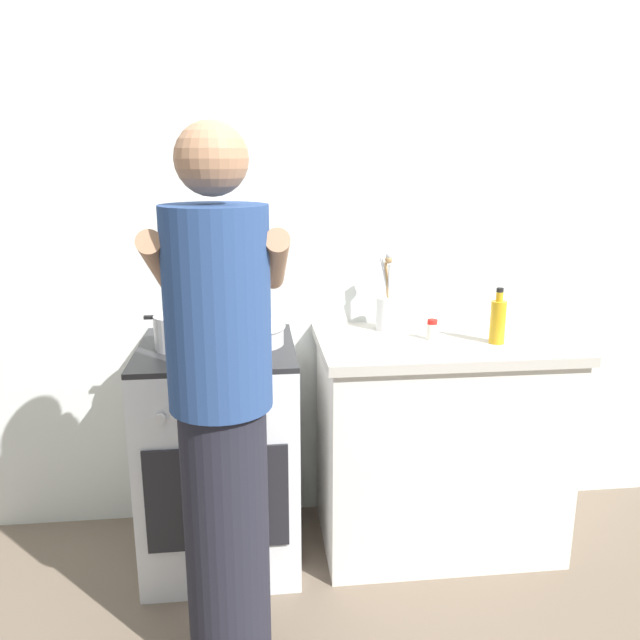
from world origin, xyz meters
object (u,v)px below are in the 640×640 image
(spice_bottle, at_px, (432,330))
(oil_bottle, at_px, (498,321))
(pot, at_px, (178,332))
(stove_range, at_px, (221,453))
(mixing_bowl, at_px, (252,333))
(person, at_px, (222,417))
(utensil_crock, at_px, (388,309))

(spice_bottle, height_order, oil_bottle, oil_bottle)
(pot, distance_m, spice_bottle, 0.99)
(stove_range, distance_m, oil_bottle, 1.22)
(mixing_bowl, bearing_deg, stove_range, -173.82)
(oil_bottle, height_order, person, person)
(oil_bottle, bearing_deg, mixing_bowl, 174.44)
(utensil_crock, distance_m, person, 1.02)
(pot, bearing_deg, stove_range, 4.16)
(utensil_crock, bearing_deg, spice_bottle, -48.66)
(stove_range, height_order, pot, pot)
(pot, xyz_separation_m, utensil_crock, (0.85, 0.17, 0.03))
(oil_bottle, bearing_deg, person, -153.34)
(mixing_bowl, height_order, person, person)
(pot, xyz_separation_m, oil_bottle, (1.23, -0.07, 0.03))
(stove_range, height_order, mixing_bowl, mixing_bowl)
(spice_bottle, bearing_deg, utensil_crock, 131.34)
(mixing_bowl, distance_m, oil_bottle, 0.96)
(utensil_crock, bearing_deg, stove_range, -166.96)
(utensil_crock, bearing_deg, pot, -168.39)
(spice_bottle, bearing_deg, oil_bottle, -18.00)
(stove_range, distance_m, person, 0.73)
(pot, relative_size, person, 0.14)
(utensil_crock, height_order, spice_bottle, utensil_crock)
(oil_bottle, bearing_deg, stove_range, 175.94)
(stove_range, relative_size, pot, 3.69)
(stove_range, distance_m, spice_bottle, 0.98)
(mixing_bowl, bearing_deg, pot, -174.83)
(stove_range, xyz_separation_m, pot, (-0.14, -0.01, 0.52))
(mixing_bowl, height_order, spice_bottle, spice_bottle)
(utensil_crock, xyz_separation_m, person, (-0.66, -0.77, -0.13))
(stove_range, bearing_deg, person, -85.70)
(person, bearing_deg, stove_range, 94.30)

